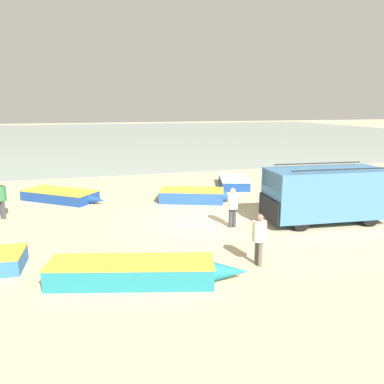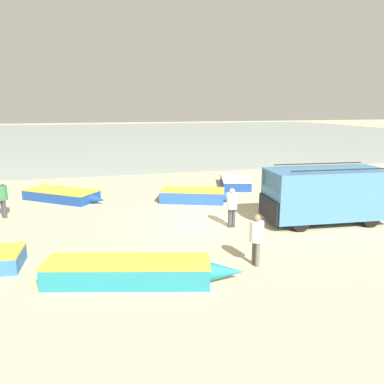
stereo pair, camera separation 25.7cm
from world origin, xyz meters
TOP-DOWN VIEW (x-y plane):
  - ground_plane at (0.00, 0.00)m, footprint 200.00×200.00m
  - sea_water at (0.00, 52.00)m, footprint 120.00×80.00m
  - parked_van at (5.08, -1.38)m, footprint 5.23×2.53m
  - fishing_rowboat_0 at (4.16, 6.56)m, footprint 2.46×4.06m
  - fishing_rowboat_1 at (-3.34, -4.85)m, footprint 5.67×2.39m
  - fishing_rowboat_2 at (-5.91, 5.62)m, footprint 4.36×3.73m
  - fishing_rowboat_3 at (8.12, 3.72)m, footprint 3.16×4.93m
  - fishing_rowboat_4 at (0.74, 3.53)m, footprint 4.08×2.62m
  - fisherman_0 at (-8.26, 2.94)m, footprint 0.44×0.44m
  - fisherman_2 at (0.40, -4.71)m, footprint 0.44×0.44m
  - fisherman_3 at (1.04, -0.97)m, footprint 0.43×0.43m

SIDE VIEW (x-z plane):
  - ground_plane at x=0.00m, z-range 0.00..0.00m
  - sea_water at x=0.00m, z-range 0.00..0.01m
  - fishing_rowboat_2 at x=-5.91m, z-range 0.00..0.54m
  - fishing_rowboat_0 at x=4.16m, z-range 0.00..0.55m
  - fishing_rowboat_3 at x=8.12m, z-range 0.00..0.59m
  - fishing_rowboat_1 at x=-3.34m, z-range 0.00..0.63m
  - fishing_rowboat_4 at x=0.74m, z-range 0.00..0.63m
  - fisherman_3 at x=1.04m, z-range 0.16..1.79m
  - fisherman_2 at x=0.40m, z-range 0.16..1.82m
  - fisherman_0 at x=-8.26m, z-range 0.17..1.85m
  - parked_van at x=5.08m, z-range 0.05..2.48m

